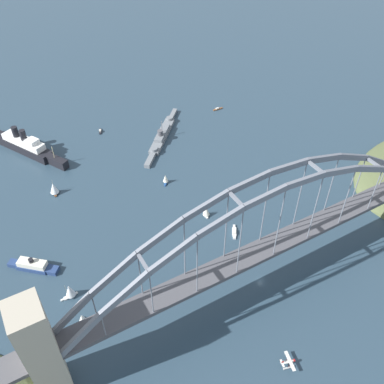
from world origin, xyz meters
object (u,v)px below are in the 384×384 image
object	(u,v)px
ocean_liner	(24,145)
seaplane_taxiing_near_bridge	(288,363)
small_boat_7	(82,318)
channel_marker_buoy	(254,245)
small_boat_1	(70,291)
small_boat_3	(100,131)
small_boat_6	(234,232)
small_boat_0	(218,109)
small_boat_4	(165,179)
harbor_ferry_steamer	(33,266)
small_boat_5	(54,188)
naval_cruiser	(162,135)
small_boat_2	(206,212)
harbor_arch_bridge	(267,243)

from	to	relation	value
ocean_liner	seaplane_taxiing_near_bridge	bearing A→B (deg)	-74.38
small_boat_7	channel_marker_buoy	size ratio (longest dim) A/B	2.62
small_boat_1	channel_marker_buoy	bearing A→B (deg)	-10.71
small_boat_3	small_boat_6	distance (m)	158.79
ocean_liner	small_boat_0	bearing A→B (deg)	-7.29
small_boat_4	channel_marker_buoy	bearing A→B (deg)	-76.56
seaplane_taxiing_near_bridge	small_boat_6	xyz separation A→B (m)	(26.91, 85.95, -1.44)
ocean_liner	harbor_ferry_steamer	world-z (taller)	ocean_liner
small_boat_1	small_boat_5	distance (m)	91.86
seaplane_taxiing_near_bridge	small_boat_5	distance (m)	192.13
small_boat_6	small_boat_7	world-z (taller)	small_boat_7
small_boat_5	small_boat_6	distance (m)	131.14
small_boat_1	small_boat_3	bearing A→B (deg)	64.01
naval_cruiser	small_boat_6	world-z (taller)	naval_cruiser
small_boat_2	small_boat_5	size ratio (longest dim) A/B	0.76
channel_marker_buoy	harbor_ferry_steamer	bearing A→B (deg)	157.65
small_boat_6	small_boat_7	distance (m)	106.73
small_boat_1	small_boat_5	bearing A→B (deg)	79.47
harbor_ferry_steamer	channel_marker_buoy	xyz separation A→B (m)	(123.68, -50.86, -1.51)
small_boat_4	ocean_liner	bearing A→B (deg)	130.96
small_boat_0	small_boat_3	xyz separation A→B (m)	(-107.78, 18.28, 0.19)
channel_marker_buoy	harbor_arch_bridge	bearing A→B (deg)	-117.96
small_boat_3	small_boat_6	size ratio (longest dim) A/B	0.76
small_boat_3	small_boat_6	bearing A→B (deg)	-77.89
small_boat_1	small_boat_5	size ratio (longest dim) A/B	1.00
harbor_ferry_steamer	small_boat_1	bearing A→B (deg)	-66.30
small_boat_1	small_boat_2	bearing A→B (deg)	9.86
ocean_liner	small_boat_5	xyz separation A→B (m)	(5.71, -63.05, -0.73)
small_boat_2	channel_marker_buoy	size ratio (longest dim) A/B	3.03
small_boat_6	harbor_ferry_steamer	bearing A→B (deg)	163.56
harbor_ferry_steamer	seaplane_taxiing_near_bridge	xyz separation A→B (m)	(92.64, -121.22, -0.42)
naval_cruiser	small_boat_0	size ratio (longest dim) A/B	6.76
ocean_liner	seaplane_taxiing_near_bridge	size ratio (longest dim) A/B	7.87
small_boat_0	small_boat_2	size ratio (longest dim) A/B	1.18
small_boat_2	seaplane_taxiing_near_bridge	bearing A→B (deg)	-100.07
seaplane_taxiing_near_bridge	small_boat_4	distance (m)	153.19
naval_cruiser	channel_marker_buoy	size ratio (longest dim) A/B	24.24
small_boat_3	small_boat_7	world-z (taller)	small_boat_7
naval_cruiser	small_boat_3	distance (m)	54.33
small_boat_0	small_boat_1	xyz separation A→B (m)	(-180.87, -131.66, 4.49)
harbor_ferry_steamer	small_boat_5	distance (m)	67.42
seaplane_taxiing_near_bridge	small_boat_2	size ratio (longest dim) A/B	1.25
harbor_ferry_steamer	small_boat_2	size ratio (longest dim) A/B	3.22
seaplane_taxiing_near_bridge	small_boat_0	bearing A→B (deg)	65.55
ocean_liner	small_boat_5	size ratio (longest dim) A/B	7.50
small_boat_2	small_boat_6	distance (m)	23.95
harbor_arch_bridge	small_boat_3	size ratio (longest dim) A/B	35.83
seaplane_taxiing_near_bridge	small_boat_1	bearing A→B (deg)	131.05
harbor_arch_bridge	ocean_liner	world-z (taller)	harbor_arch_bridge
naval_cruiser	harbor_arch_bridge	bearing A→B (deg)	-96.07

